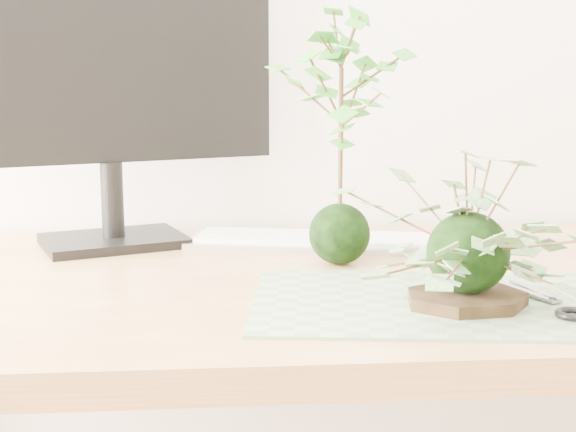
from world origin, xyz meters
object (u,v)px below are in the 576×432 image
object	(u,v)px
monitor	(108,71)
maple_kokedama	(341,83)
ivy_kokedama	(470,214)
keyboard	(320,241)
desk	(339,334)

from	to	relation	value
monitor	maple_kokedama	bearing A→B (deg)	-46.22
ivy_kokedama	maple_kokedama	distance (m)	0.30
keyboard	monitor	size ratio (longest dim) A/B	0.85
ivy_kokedama	keyboard	size ratio (longest dim) A/B	0.74
ivy_kokedama	monitor	bearing A→B (deg)	139.13
keyboard	monitor	distance (m)	0.44
maple_kokedama	monitor	distance (m)	0.39
maple_kokedama	ivy_kokedama	bearing A→B (deg)	-63.45
desk	maple_kokedama	xyz separation A→B (m)	(0.01, 0.06, 0.35)
maple_kokedama	monitor	xyz separation A→B (m)	(-0.35, 0.17, 0.02)
ivy_kokedama	maple_kokedama	bearing A→B (deg)	116.55
ivy_kokedama	keyboard	distance (m)	0.40
maple_kokedama	keyboard	xyz separation A→B (m)	(-0.01, 0.13, -0.26)
desk	keyboard	xyz separation A→B (m)	(-0.00, 0.19, 0.10)
desk	monitor	world-z (taller)	monitor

